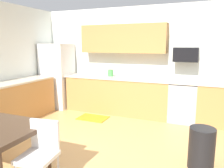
% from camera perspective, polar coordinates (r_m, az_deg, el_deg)
% --- Properties ---
extents(ground_plane, '(12.00, 12.00, 0.00)m').
position_cam_1_polar(ground_plane, '(3.76, -6.17, -17.73)').
color(ground_plane, tan).
extents(wall_back, '(5.80, 0.10, 2.70)m').
position_cam_1_polar(wall_back, '(5.80, 6.33, 6.04)').
color(wall_back, silver).
rests_on(wall_back, ground).
extents(cabinet_run_back, '(2.68, 0.60, 0.90)m').
position_cam_1_polar(cabinet_run_back, '(5.74, 1.24, -3.04)').
color(cabinet_run_back, '#AD7A42').
rests_on(cabinet_run_back, ground).
extents(cabinet_run_back_right, '(0.87, 0.60, 0.90)m').
position_cam_1_polar(cabinet_run_back_right, '(5.37, 25.62, -4.96)').
color(cabinet_run_back_right, '#AD7A42').
rests_on(cabinet_run_back_right, ground).
extents(cabinet_run_left, '(0.60, 2.00, 0.90)m').
position_cam_1_polar(cabinet_run_left, '(5.56, -23.39, -4.33)').
color(cabinet_run_left, '#AD7A42').
rests_on(cabinet_run_left, ground).
extents(countertop_back, '(4.80, 0.64, 0.04)m').
position_cam_1_polar(countertop_back, '(5.52, 5.21, 1.36)').
color(countertop_back, beige).
rests_on(countertop_back, cabinet_run_back).
extents(countertop_left, '(0.64, 2.00, 0.04)m').
position_cam_1_polar(countertop_left, '(5.46, -23.74, 0.46)').
color(countertop_left, beige).
rests_on(countertop_left, cabinet_run_left).
extents(upper_cabinets_back, '(2.20, 0.34, 0.70)m').
position_cam_1_polar(upper_cabinets_back, '(5.67, 2.83, 11.56)').
color(upper_cabinets_back, '#AD7A42').
extents(refrigerator, '(0.76, 0.70, 1.78)m').
position_cam_1_polar(refrigerator, '(6.44, -13.85, 2.09)').
color(refrigerator, white).
rests_on(refrigerator, ground).
extents(oven_range, '(0.60, 0.60, 0.91)m').
position_cam_1_polar(oven_range, '(5.38, 17.79, -4.37)').
color(oven_range, '#999BA0').
rests_on(oven_range, ground).
extents(microwave, '(0.54, 0.36, 0.32)m').
position_cam_1_polar(microwave, '(5.32, 18.51, 7.19)').
color(microwave, black).
extents(sink_basin, '(0.48, 0.40, 0.14)m').
position_cam_1_polar(sink_basin, '(5.78, -1.78, 1.40)').
color(sink_basin, '#A5A8AD').
rests_on(sink_basin, countertop_back).
extents(sink_faucet, '(0.02, 0.02, 0.24)m').
position_cam_1_polar(sink_faucet, '(5.92, -1.06, 3.17)').
color(sink_faucet, '#B2B5BA').
rests_on(sink_faucet, countertop_back).
extents(chair_near_table, '(0.45, 0.45, 0.85)m').
position_cam_1_polar(chair_near_table, '(2.90, -17.96, -15.91)').
color(chair_near_table, white).
rests_on(chair_near_table, ground).
extents(trash_bin, '(0.36, 0.36, 0.60)m').
position_cam_1_polar(trash_bin, '(3.52, 22.06, -15.08)').
color(trash_bin, black).
rests_on(trash_bin, ground).
extents(floor_mat, '(0.70, 0.50, 0.01)m').
position_cam_1_polar(floor_mat, '(5.44, -4.95, -8.69)').
color(floor_mat, orange).
rests_on(floor_mat, ground).
extents(kettle, '(0.14, 0.14, 0.20)m').
position_cam_1_polar(kettle, '(5.76, -0.38, 2.77)').
color(kettle, '#4CA54C').
rests_on(kettle, countertop_back).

